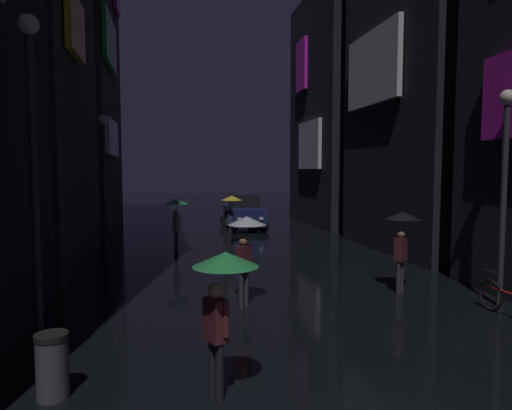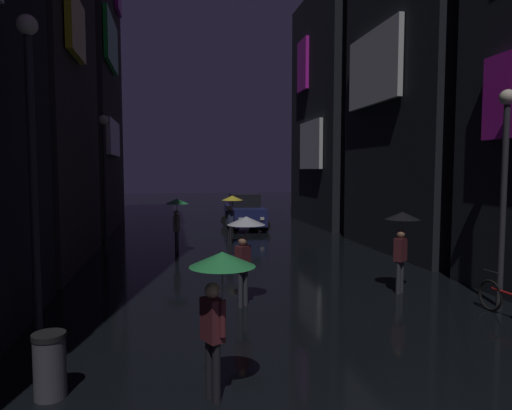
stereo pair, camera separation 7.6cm
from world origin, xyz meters
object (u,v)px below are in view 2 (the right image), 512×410
bicycle_parked_at_storefront (510,301)px  streetlamp_left_near (32,145)px  pedestrian_foreground_left_yellow (231,206)px  pedestrian_foreground_right_black (402,229)px  pedestrian_midstreet_centre_clear (245,236)px  pedestrian_midstreet_left_green (177,210)px  streetlamp_right_near (505,171)px  car_distant (244,212)px  trash_bin (50,365)px  pedestrian_far_right_green (219,284)px  streetlamp_left_far (105,167)px

bicycle_parked_at_storefront → streetlamp_left_near: 10.15m
pedestrian_foreground_left_yellow → pedestrian_foreground_right_black: same height
pedestrian_midstreet_centre_clear → streetlamp_left_near: 4.91m
pedestrian_midstreet_left_green → pedestrian_midstreet_centre_clear: bearing=-78.3°
pedestrian_midstreet_centre_clear → streetlamp_right_near: bearing=-11.7°
bicycle_parked_at_storefront → streetlamp_left_near: streetlamp_left_near is taller
car_distant → streetlamp_right_near: size_ratio=0.82×
pedestrian_midstreet_centre_clear → trash_bin: 5.28m
car_distant → trash_bin: size_ratio=4.47×
streetlamp_right_near → car_distant: bearing=103.5°
streetlamp_left_near → pedestrian_far_right_green: bearing=-41.5°
streetlamp_right_near → pedestrian_midstreet_centre_clear: bearing=168.3°
pedestrian_far_right_green → bicycle_parked_at_storefront: (6.56, 2.39, -1.28)m
pedestrian_midstreet_centre_clear → pedestrian_far_right_green: 4.56m
streetlamp_right_near → trash_bin: streetlamp_right_near is taller
car_distant → streetlamp_right_near: (3.61, -15.07, 2.27)m
pedestrian_foreground_right_black → car_distant: pedestrian_foreground_right_black is taller
pedestrian_foreground_right_black → bicycle_parked_at_storefront: (1.26, -2.43, -1.28)m
pedestrian_midstreet_left_green → pedestrian_foreground_right_black: same height
pedestrian_midstreet_centre_clear → streetlamp_left_far: streetlamp_left_far is taller
pedestrian_foreground_left_yellow → trash_bin: 13.36m
pedestrian_far_right_green → car_distant: 18.59m
pedestrian_foreground_left_yellow → streetlamp_left_far: streetlamp_left_far is taller
streetlamp_right_near → streetlamp_left_far: 13.29m
pedestrian_foreground_left_yellow → pedestrian_far_right_green: 13.34m
streetlamp_right_near → trash_bin: bearing=-164.3°
pedestrian_foreground_left_yellow → bicycle_parked_at_storefront: 11.82m
streetlamp_left_near → car_distant: bearing=67.7°
pedestrian_foreground_left_yellow → bicycle_parked_at_storefront: size_ratio=1.17×
pedestrian_far_right_green → streetlamp_left_far: bearing=104.3°
pedestrian_foreground_right_black → streetlamp_left_near: (-8.34, -2.13, 2.00)m
pedestrian_far_right_green → bicycle_parked_at_storefront: pedestrian_far_right_green is taller
car_distant → streetlamp_left_far: streetlamp_left_far is taller
pedestrian_midstreet_left_green → pedestrian_foreground_right_black: bearing=-49.8°
car_distant → trash_bin: 18.58m
streetlamp_left_near → pedestrian_midstreet_centre_clear: bearing=22.8°
streetlamp_left_near → streetlamp_right_near: bearing=3.0°
pedestrian_far_right_green → bicycle_parked_at_storefront: 7.10m
pedestrian_midstreet_left_green → pedestrian_foreground_left_yellow: same height
bicycle_parked_at_storefront → streetlamp_left_far: bearing=135.1°
pedestrian_midstreet_centre_clear → pedestrian_foreground_right_black: (4.21, 0.39, 0.00)m
pedestrian_midstreet_centre_clear → car_distant: (2.26, 13.85, -0.74)m
pedestrian_foreground_right_black → trash_bin: (-7.64, -4.22, -1.20)m
pedestrian_midstreet_centre_clear → pedestrian_far_right_green: size_ratio=1.00×
car_distant → streetlamp_left_near: streetlamp_left_near is taller
pedestrian_foreground_right_black → streetlamp_left_near: 8.84m
streetlamp_left_far → pedestrian_foreground_right_black: bearing=-40.6°
pedestrian_midstreet_left_green → pedestrian_midstreet_centre_clear: same height
pedestrian_midstreet_left_green → streetlamp_left_far: (-2.66, 0.43, 1.64)m
streetlamp_left_far → trash_bin: bearing=-86.5°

